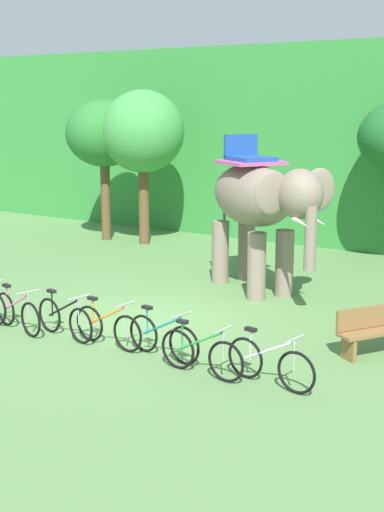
{
  "coord_description": "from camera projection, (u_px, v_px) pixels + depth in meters",
  "views": [
    {
      "loc": [
        8.4,
        -11.36,
        4.5
      ],
      "look_at": [
        0.59,
        1.0,
        1.3
      ],
      "focal_mm": 48.78,
      "sensor_mm": 36.0,
      "label": 1
    }
  ],
  "objects": [
    {
      "name": "bike_white",
      "position": [
        270.0,
        363.0,
        11.28
      ],
      "size": [
        1.7,
        0.52,
        0.92
      ],
      "color": "black",
      "rests_on": "ground"
    },
    {
      "name": "elephant",
      "position": [
        259.0,
        203.0,
        16.56
      ],
      "size": [
        4.03,
        3.27,
        3.78
      ],
      "color": "gray",
      "rests_on": "ground"
    },
    {
      "name": "wooden_bench",
      "position": [
        374.0,
        329.0,
        12.69
      ],
      "size": [
        1.16,
        1.48,
        0.89
      ],
      "color": "brown",
      "rests_on": "ground"
    },
    {
      "name": "bike_pink",
      "position": [
        18.0,
        313.0,
        14.01
      ],
      "size": [
        1.67,
        0.6,
        0.92
      ],
      "color": "black",
      "rests_on": "ground"
    },
    {
      "name": "bike_teal",
      "position": [
        163.0,
        337.0,
        12.52
      ],
      "size": [
        1.7,
        0.52,
        0.92
      ],
      "color": "black",
      "rests_on": "ground"
    },
    {
      "name": "tree_center_left",
      "position": [
        143.0,
        133.0,
        22.2
      ],
      "size": [
        2.67,
        2.67,
        4.97
      ],
      "color": "brown",
      "rests_on": "ground"
    },
    {
      "name": "bike_black",
      "position": [
        65.0,
        319.0,
        13.61
      ],
      "size": [
        1.69,
        0.53,
        0.92
      ],
      "color": "black",
      "rests_on": "ground"
    },
    {
      "name": "ground_plane",
      "position": [
        143.0,
        321.0,
        14.73
      ],
      "size": [
        80.0,
        80.0,
        0.0
      ],
      "primitive_type": "plane",
      "color": "#567F47"
    },
    {
      "name": "bike_green",
      "position": [
        201.0,
        353.0,
        11.72
      ],
      "size": [
        1.71,
        0.52,
        0.92
      ],
      "color": "black",
      "rests_on": "ground"
    },
    {
      "name": "tree_far_right",
      "position": [
        104.0,
        134.0,
        22.9
      ],
      "size": [
        2.52,
        2.52,
        4.67
      ],
      "color": "brown",
      "rests_on": "ground"
    },
    {
      "name": "foliage_hedge",
      "position": [
        350.0,
        142.0,
        24.19
      ],
      "size": [
        36.0,
        6.0,
        6.4
      ],
      "primitive_type": "cube",
      "color": "#338438",
      "rests_on": "ground"
    },
    {
      "name": "bike_orange",
      "position": [
        108.0,
        327.0,
        13.12
      ],
      "size": [
        1.71,
        0.52,
        0.92
      ],
      "color": "black",
      "rests_on": "ground"
    }
  ]
}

